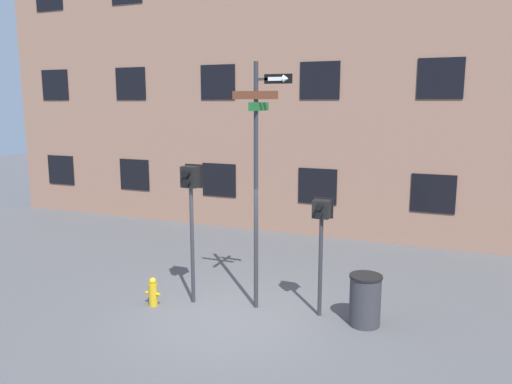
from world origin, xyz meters
name	(u,v)px	position (x,y,z in m)	size (l,w,h in m)	color
ground_plane	(228,318)	(0.00, 0.00, 0.00)	(60.00, 60.00, 0.00)	#515154
building_facade	(324,26)	(0.00, 6.92, 6.48)	(24.00, 0.63, 12.97)	#936B56
street_sign_pole	(258,168)	(0.37, 0.69, 2.92)	(1.21, 1.01, 4.98)	#2D2D33
pedestrian_signal_left	(191,194)	(-1.03, 0.44, 2.35)	(0.41, 0.40, 2.95)	#2D2D33
pedestrian_signal_right	(321,224)	(1.64, 0.80, 1.87)	(0.39, 0.40, 2.38)	#2D2D33
fire_hydrant	(153,292)	(-1.71, -0.04, 0.30)	(0.34, 0.18, 0.62)	gold
trash_bin	(365,300)	(2.55, 0.71, 0.50)	(0.63, 0.63, 0.99)	#333338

